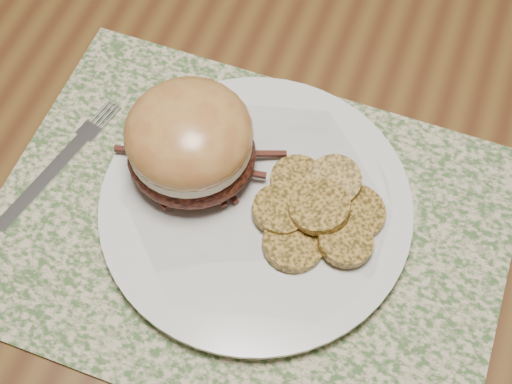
% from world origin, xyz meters
% --- Properties ---
extents(dining_table, '(1.50, 0.90, 0.75)m').
position_xyz_m(dining_table, '(0.00, 0.00, 0.67)').
color(dining_table, brown).
rests_on(dining_table, ground).
extents(placemat, '(0.45, 0.33, 0.00)m').
position_xyz_m(placemat, '(-0.21, -0.12, 0.75)').
color(placemat, '#3E5D2F').
rests_on(placemat, dining_table).
extents(dinner_plate, '(0.26, 0.26, 0.02)m').
position_xyz_m(dinner_plate, '(-0.21, -0.10, 0.76)').
color(dinner_plate, silver).
rests_on(dinner_plate, placemat).
extents(pork_sandwich, '(0.14, 0.14, 0.09)m').
position_xyz_m(pork_sandwich, '(-0.27, -0.09, 0.81)').
color(pork_sandwich, black).
rests_on(pork_sandwich, dinner_plate).
extents(roasted_potatoes, '(0.13, 0.14, 0.03)m').
position_xyz_m(roasted_potatoes, '(-0.15, -0.10, 0.78)').
color(roasted_potatoes, '#A87C31').
rests_on(roasted_potatoes, dinner_plate).
extents(fork, '(0.05, 0.16, 0.00)m').
position_xyz_m(fork, '(-0.39, -0.12, 0.76)').
color(fork, '#BCBCC3').
rests_on(fork, placemat).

